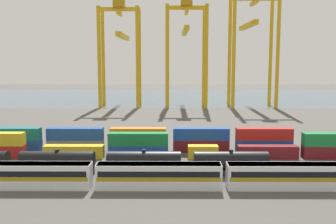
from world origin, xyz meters
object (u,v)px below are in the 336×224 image
shipping_container_7 (332,152)px  gantry_crane_west (120,44)px  shipping_container_9 (13,145)px  passenger_train (159,175)px  gantry_crane_central (186,41)px  shipping_container_3 (138,152)px  shipping_container_15 (201,146)px  freight_tank_row (101,163)px  shipping_container_17 (264,146)px  shipping_container_5 (203,152)px  gantry_crane_east (252,37)px

shipping_container_7 → gantry_crane_west: size_ratio=0.27×
shipping_container_7 → gantry_crane_west: bearing=120.4°
shipping_container_9 → passenger_train: bearing=-37.3°
passenger_train → gantry_crane_west: (-19.83, 111.98, 24.83)m
gantry_crane_west → gantry_crane_central: (28.23, 0.47, 0.97)m
shipping_container_3 → shipping_container_15: bearing=23.6°
freight_tank_row → shipping_container_9: size_ratio=4.77×
freight_tank_row → shipping_container_17: (32.38, 17.60, -0.84)m
shipping_container_5 → gantry_crane_west: 100.44m
shipping_container_15 → shipping_container_7: bearing=-12.3°
gantry_crane_east → shipping_container_3: bearing=-114.1°
shipping_container_3 → gantry_crane_west: size_ratio=0.27×
freight_tank_row → shipping_container_3: (5.55, 11.86, -0.84)m
passenger_train → shipping_container_15: passenger_train is taller
shipping_container_9 → shipping_container_3: bearing=-11.6°
gantry_crane_west → gantry_crane_central: 28.25m
passenger_train → gantry_crane_west: 116.40m
shipping_container_17 → gantry_crane_east: (14.55, 86.90, 28.54)m
shipping_container_17 → shipping_container_7: bearing=-24.6°
shipping_container_9 → shipping_container_7: bearing=-4.9°
shipping_container_3 → shipping_container_5: 13.13m
passenger_train → shipping_container_15: size_ratio=4.92×
passenger_train → freight_tank_row: bearing=145.1°
passenger_train → shipping_container_9: 40.96m
shipping_container_3 → gantry_crane_east: 105.40m
passenger_train → gantry_crane_east: bearing=71.9°
passenger_train → shipping_container_7: (34.62, 19.06, -0.84)m
shipping_container_3 → shipping_container_7: size_ratio=1.00×
shipping_container_15 → shipping_container_3: bearing=-156.4°
gantry_crane_west → gantry_crane_east: (56.45, -0.28, 2.86)m
freight_tank_row → gantry_crane_east: gantry_crane_east is taller
gantry_crane_central → shipping_container_9: bearing=-115.1°
shipping_container_9 → shipping_container_15: 40.99m
passenger_train → freight_tank_row: freight_tank_row is taller
shipping_container_9 → shipping_container_5: bearing=-8.0°
gantry_crane_west → shipping_container_7: bearing=-59.6°
passenger_train → shipping_container_5: bearing=66.3°
shipping_container_15 → passenger_train: bearing=-108.7°
shipping_container_7 → shipping_container_15: 26.84m
shipping_container_15 → gantry_crane_east: gantry_crane_east is taller
shipping_container_5 → shipping_container_9: size_ratio=0.50×
shipping_container_3 → shipping_container_17: same height
shipping_container_7 → gantry_crane_west: 110.72m
shipping_container_5 → shipping_container_15: bearing=89.6°
freight_tank_row → shipping_container_15: 25.70m
shipping_container_3 → gantry_crane_central: (13.15, 93.39, 26.64)m
shipping_container_9 → gantry_crane_east: gantry_crane_east is taller
shipping_container_17 → gantry_crane_west: gantry_crane_west is taller
freight_tank_row → gantry_crane_east: 117.85m
freight_tank_row → shipping_container_3: freight_tank_row is taller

